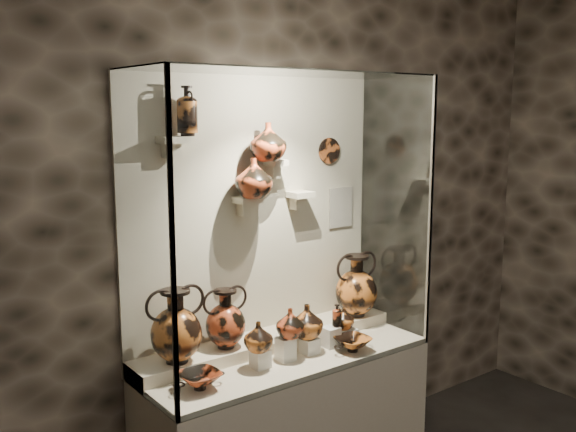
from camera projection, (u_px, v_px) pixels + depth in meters
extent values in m
cube|color=black|center=(254.00, 214.00, 3.75)|extent=(5.00, 0.02, 3.20)
cube|color=#BDB298|center=(287.00, 426.00, 3.70)|extent=(1.70, 0.60, 0.80)
cube|color=beige|center=(287.00, 357.00, 3.63)|extent=(1.68, 0.58, 0.03)
cube|color=beige|center=(269.00, 343.00, 3.76)|extent=(1.70, 0.25, 0.10)
cube|color=#BDB298|center=(255.00, 214.00, 3.75)|extent=(1.70, 0.03, 1.60)
cube|color=white|center=(322.00, 229.00, 3.27)|extent=(1.70, 0.01, 1.60)
cube|color=white|center=(143.00, 240.00, 3.00)|extent=(0.01, 0.60, 1.60)
cube|color=white|center=(395.00, 207.00, 4.01)|extent=(0.01, 0.60, 1.60)
cube|color=white|center=(287.00, 72.00, 3.37)|extent=(1.70, 0.60, 0.01)
cube|color=gray|center=(173.00, 251.00, 2.77)|extent=(0.02, 0.02, 1.60)
cube|color=gray|center=(430.00, 213.00, 3.78)|extent=(0.02, 0.02, 1.60)
cube|color=silver|center=(260.00, 358.00, 3.45)|extent=(0.09, 0.09, 0.10)
cube|color=silver|center=(285.00, 349.00, 3.55)|extent=(0.09, 0.09, 0.13)
cube|color=silver|center=(309.00, 345.00, 3.65)|extent=(0.09, 0.09, 0.09)
cube|color=silver|center=(330.00, 337.00, 3.75)|extent=(0.09, 0.09, 0.12)
cube|color=silver|center=(348.00, 335.00, 3.83)|extent=(0.09, 0.09, 0.08)
cube|color=#BDB298|center=(173.00, 140.00, 3.29)|extent=(0.14, 0.12, 0.04)
cube|color=#BDB298|center=(247.00, 200.00, 3.62)|extent=(0.14, 0.12, 0.04)
cube|color=#BDB298|center=(276.00, 163.00, 3.70)|extent=(0.10, 0.12, 0.04)
cube|color=#BDB298|center=(300.00, 194.00, 3.84)|extent=(0.14, 0.12, 0.04)
imported|color=#B65F22|center=(258.00, 337.00, 3.41)|extent=(0.20, 0.20, 0.16)
imported|color=#A53C1D|center=(290.00, 323.00, 3.53)|extent=(0.16, 0.16, 0.17)
imported|color=#B65F22|center=(306.00, 321.00, 3.64)|extent=(0.24, 0.24, 0.20)
imported|color=#B65F22|center=(343.00, 318.00, 3.81)|extent=(0.17, 0.17, 0.13)
imported|color=#A53C1D|center=(254.00, 178.00, 3.55)|extent=(0.25, 0.25, 0.22)
imported|color=#A53C1D|center=(268.00, 142.00, 3.58)|extent=(0.27, 0.27, 0.22)
cylinder|color=#A64D20|center=(329.00, 151.00, 4.00)|extent=(0.16, 0.02, 0.16)
cube|color=beige|center=(340.00, 207.00, 4.13)|extent=(0.19, 0.01, 0.26)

